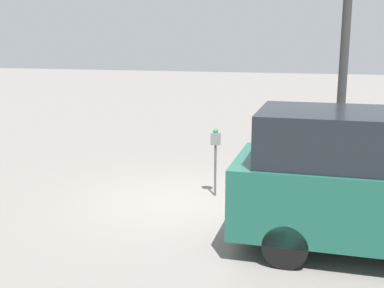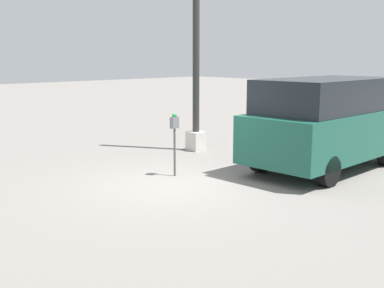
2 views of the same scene
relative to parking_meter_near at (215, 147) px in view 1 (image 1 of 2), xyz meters
The scene contains 3 objects.
ground_plane 1.32m from the parking_meter_near, 127.95° to the right, with size 80.00×80.00×0.00m, color slate.
parking_meter_near is the anchor object (origin of this frame).
lamp_post 3.40m from the parking_meter_near, 36.56° to the left, with size 0.44×0.44×6.37m.
Camera 1 is at (2.64, -8.92, 3.24)m, focal length 45.00 mm.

